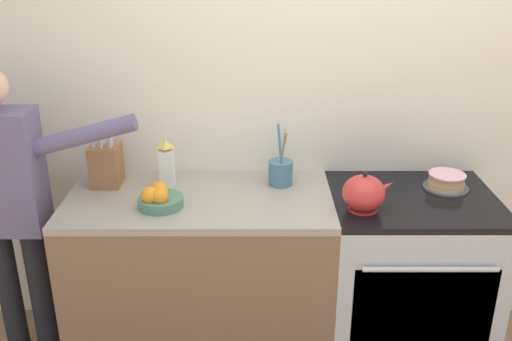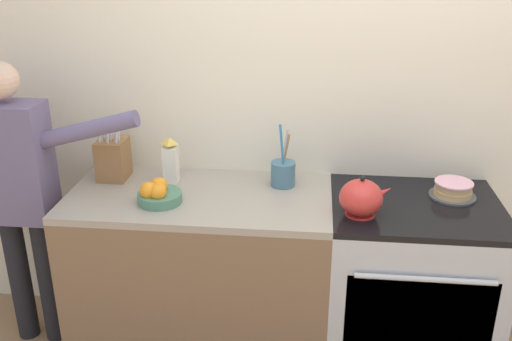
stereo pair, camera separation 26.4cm
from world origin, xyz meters
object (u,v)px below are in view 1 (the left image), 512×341
at_px(stove_range, 404,276).
at_px(person_baker, 8,197).
at_px(tea_kettle, 363,193).
at_px(milk_carton, 165,165).
at_px(knife_block, 104,164).
at_px(utensil_crock, 279,172).
at_px(layer_cake, 445,181).
at_px(fruit_bowl, 157,198).

xyz_separation_m(stove_range, person_baker, (-1.93, -0.02, 0.46)).
xyz_separation_m(stove_range, tea_kettle, (-0.27, -0.13, 0.53)).
bearing_deg(milk_carton, person_baker, -167.85).
bearing_deg(knife_block, utensil_crock, -0.20).
relative_size(layer_cake, utensil_crock, 0.68).
distance_m(stove_range, layer_cake, 0.52).
xyz_separation_m(fruit_bowl, milk_carton, (0.00, 0.25, 0.07)).
distance_m(knife_block, milk_carton, 0.31).
relative_size(stove_range, layer_cake, 4.06).
bearing_deg(milk_carton, stove_range, -6.61).
distance_m(layer_cake, knife_block, 1.69).
bearing_deg(utensil_crock, tea_kettle, -38.27).
bearing_deg(fruit_bowl, layer_cake, 8.62).
xyz_separation_m(tea_kettle, utensil_crock, (-0.37, 0.29, -0.01)).
height_order(tea_kettle, fruit_bowl, tea_kettle).
relative_size(milk_carton, person_baker, 0.16).
bearing_deg(person_baker, tea_kettle, -0.75).
distance_m(knife_block, fruit_bowl, 0.41).
relative_size(knife_block, person_baker, 0.20).
distance_m(stove_range, fruit_bowl, 1.31).
xyz_separation_m(utensil_crock, person_baker, (-1.30, -0.17, -0.06)).
height_order(stove_range, milk_carton, milk_carton).
xyz_separation_m(layer_cake, milk_carton, (-1.38, 0.04, 0.08)).
bearing_deg(stove_range, layer_cake, 29.68).
bearing_deg(utensil_crock, fruit_bowl, -155.16).
bearing_deg(tea_kettle, fruit_bowl, 178.40).
height_order(knife_block, fruit_bowl, knife_block).
height_order(fruit_bowl, milk_carton, milk_carton).
xyz_separation_m(fruit_bowl, person_baker, (-0.73, 0.09, -0.04)).
height_order(stove_range, person_baker, person_baker).
distance_m(tea_kettle, utensil_crock, 0.47).
bearing_deg(tea_kettle, person_baker, 176.00).
bearing_deg(layer_cake, utensil_crock, 176.28).
height_order(layer_cake, person_baker, person_baker).
relative_size(utensil_crock, person_baker, 0.21).
bearing_deg(stove_range, person_baker, -179.47).
relative_size(stove_range, tea_kettle, 3.76).
bearing_deg(person_baker, fruit_bowl, -3.82).
bearing_deg(milk_carton, tea_kettle, -16.37).
distance_m(layer_cake, utensil_crock, 0.82).
relative_size(utensil_crock, fruit_bowl, 1.56).
bearing_deg(knife_block, fruit_bowl, -41.44).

